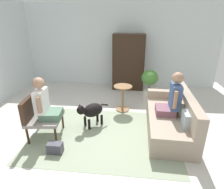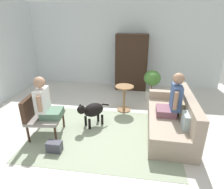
# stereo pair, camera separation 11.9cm
# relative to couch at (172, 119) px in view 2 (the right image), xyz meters

# --- Properties ---
(ground_plane) EXTENTS (7.59, 7.59, 0.00)m
(ground_plane) POSITION_rel_couch_xyz_m (-1.46, -0.19, -0.30)
(ground_plane) COLOR beige
(back_wall) EXTENTS (6.85, 0.12, 2.80)m
(back_wall) POSITION_rel_couch_xyz_m (-1.46, 3.03, 1.10)
(back_wall) COLOR silver
(back_wall) RESTS_ON ground
(area_rug) EXTENTS (2.94, 2.17, 0.01)m
(area_rug) POSITION_rel_couch_xyz_m (-1.40, -0.33, -0.29)
(area_rug) COLOR gray
(area_rug) RESTS_ON ground
(couch) EXTENTS (0.90, 1.92, 0.83)m
(couch) POSITION_rel_couch_xyz_m (0.00, 0.00, 0.00)
(couch) COLOR gray
(couch) RESTS_ON ground
(armchair) EXTENTS (0.71, 0.75, 0.85)m
(armchair) POSITION_rel_couch_xyz_m (-2.69, -0.50, 0.19)
(armchair) COLOR #382316
(armchair) RESTS_ON ground
(person_on_couch) EXTENTS (0.47, 0.57, 0.89)m
(person_on_couch) POSITION_rel_couch_xyz_m (-0.04, -0.03, 0.48)
(person_on_couch) COLOR #7C4D5D
(person_on_armchair) EXTENTS (0.50, 0.56, 0.83)m
(person_on_armchair) POSITION_rel_couch_xyz_m (-2.53, -0.48, 0.45)
(person_on_armchair) COLOR #51725C
(round_end_table) EXTENTS (0.47, 0.47, 0.67)m
(round_end_table) POSITION_rel_couch_xyz_m (-1.09, 0.86, 0.09)
(round_end_table) COLOR olive
(round_end_table) RESTS_ON ground
(dog) EXTENTS (0.61, 0.59, 0.60)m
(dog) POSITION_rel_couch_xyz_m (-1.72, -0.01, 0.08)
(dog) COLOR black
(dog) RESTS_ON ground
(potted_plant) EXTENTS (0.48, 0.48, 0.89)m
(potted_plant) POSITION_rel_couch_xyz_m (-0.36, 1.68, 0.26)
(potted_plant) COLOR beige
(potted_plant) RESTS_ON ground
(armoire_cabinet) EXTENTS (1.03, 0.56, 1.82)m
(armoire_cabinet) POSITION_rel_couch_xyz_m (-1.02, 2.62, 0.61)
(armoire_cabinet) COLOR black
(armoire_cabinet) RESTS_ON ground
(handbag) EXTENTS (0.27, 0.16, 0.20)m
(handbag) POSITION_rel_couch_xyz_m (-2.19, -0.99, -0.20)
(handbag) COLOR #3F3F4C
(handbag) RESTS_ON ground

